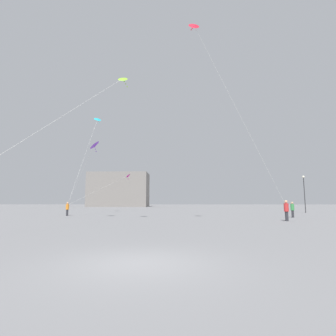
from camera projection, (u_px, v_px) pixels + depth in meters
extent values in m
plane|color=slate|center=(138.00, 263.00, 7.23)|extent=(300.00, 300.00, 0.00)
cylinder|color=#2D2D33|center=(287.00, 216.00, 22.98)|extent=(0.27, 0.27, 0.83)
cylinder|color=red|center=(286.00, 207.00, 23.08)|extent=(0.40, 0.40, 0.72)
sphere|color=tan|center=(286.00, 202.00, 23.14)|extent=(0.27, 0.27, 0.27)
cylinder|color=#2D2D33|center=(67.00, 213.00, 31.25)|extent=(0.24, 0.24, 0.75)
cylinder|color=orange|center=(67.00, 207.00, 31.34)|extent=(0.36, 0.36, 0.65)
sphere|color=tan|center=(68.00, 203.00, 31.40)|extent=(0.24, 0.24, 0.24)
cylinder|color=#2D2D33|center=(293.00, 214.00, 27.98)|extent=(0.25, 0.25, 0.77)
cylinder|color=#388C47|center=(292.00, 207.00, 28.08)|extent=(0.37, 0.37, 0.67)
sphere|color=tan|center=(292.00, 203.00, 28.13)|extent=(0.25, 0.25, 0.25)
cone|color=#D12899|center=(128.00, 176.00, 44.80)|extent=(0.80, 0.92, 0.64)
sphere|color=#D12899|center=(128.00, 177.00, 44.91)|extent=(0.10, 0.10, 0.10)
sphere|color=#D12899|center=(128.00, 178.00, 45.03)|extent=(0.10, 0.10, 0.10)
sphere|color=#D12899|center=(128.00, 179.00, 45.14)|extent=(0.10, 0.10, 0.10)
cylinder|color=silver|center=(103.00, 188.00, 38.09)|extent=(4.67, 13.14, 4.85)
cone|color=red|center=(194.00, 25.00, 21.26)|extent=(0.97, 0.73, 0.80)
sphere|color=red|center=(193.00, 27.00, 21.13)|extent=(0.10, 0.10, 0.10)
sphere|color=red|center=(192.00, 28.00, 20.99)|extent=(0.10, 0.10, 0.10)
sphere|color=red|center=(191.00, 30.00, 20.85)|extent=(0.10, 0.10, 0.10)
cylinder|color=silver|center=(242.00, 119.00, 22.18)|extent=(8.22, 4.11, 14.71)
cone|color=#8CD12D|center=(123.00, 79.00, 22.46)|extent=(0.85, 0.69, 0.65)
sphere|color=#8CD12D|center=(124.00, 81.00, 22.50)|extent=(0.10, 0.10, 0.10)
sphere|color=#8CD12D|center=(126.00, 84.00, 22.54)|extent=(0.10, 0.10, 0.10)
sphere|color=#8CD12D|center=(127.00, 87.00, 22.59)|extent=(0.10, 0.10, 0.10)
cylinder|color=silver|center=(57.00, 119.00, 16.15)|extent=(5.48, 11.57, 10.94)
cone|color=#1EB2C6|center=(98.00, 119.00, 39.30)|extent=(1.42, 1.38, 0.77)
sphere|color=#1EB2C6|center=(98.00, 120.00, 39.19)|extent=(0.10, 0.10, 0.10)
sphere|color=#1EB2C6|center=(99.00, 121.00, 39.08)|extent=(0.10, 0.10, 0.10)
sphere|color=#1EB2C6|center=(99.00, 123.00, 38.98)|extent=(0.10, 0.10, 0.10)
cylinder|color=silver|center=(84.00, 157.00, 35.33)|extent=(1.22, 6.42, 12.77)
cone|color=purple|center=(94.00, 145.00, 26.85)|extent=(1.14, 1.30, 0.88)
sphere|color=purple|center=(95.00, 147.00, 26.96)|extent=(0.10, 0.10, 0.10)
sphere|color=purple|center=(95.00, 149.00, 27.06)|extent=(0.10, 0.10, 0.10)
sphere|color=purple|center=(96.00, 151.00, 27.17)|extent=(0.10, 0.10, 0.10)
cylinder|color=silver|center=(80.00, 177.00, 29.11)|extent=(4.73, 5.18, 6.24)
cube|color=gray|center=(119.00, 190.00, 87.27)|extent=(19.45, 10.37, 11.22)
cylinder|color=#2D2D30|center=(305.00, 195.00, 39.81)|extent=(0.12, 0.12, 5.34)
sphere|color=#EAE5C6|center=(303.00, 177.00, 40.17)|extent=(0.36, 0.36, 0.36)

